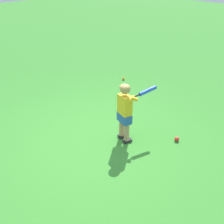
% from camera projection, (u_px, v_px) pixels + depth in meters
% --- Properties ---
extents(ground_plane, '(40.00, 40.00, 0.00)m').
position_uv_depth(ground_plane, '(98.00, 139.00, 4.65)').
color(ground_plane, '#38842D').
extents(child_batter, '(0.77, 0.33, 1.08)m').
position_uv_depth(child_batter, '(126.00, 107.00, 4.33)').
color(child_batter, '#232328').
rests_on(child_batter, ground).
extents(play_ball_far_left, '(0.08, 0.08, 0.08)m').
position_uv_depth(play_ball_far_left, '(177.00, 139.00, 4.58)').
color(play_ball_far_left, red).
rests_on(play_ball_far_left, ground).
extents(play_ball_behind_batter, '(0.07, 0.07, 0.07)m').
position_uv_depth(play_ball_behind_batter, '(123.00, 79.00, 7.03)').
color(play_ball_behind_batter, orange).
rests_on(play_ball_behind_batter, ground).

